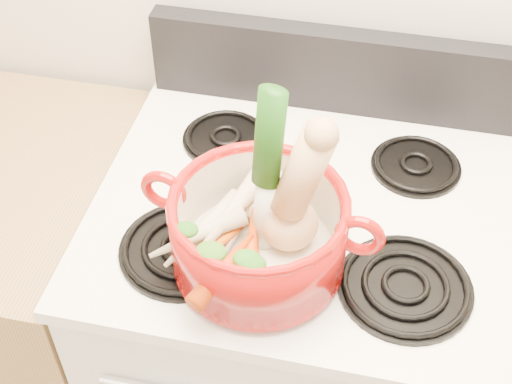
% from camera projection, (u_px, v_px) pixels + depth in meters
% --- Properties ---
extents(stove_body, '(0.76, 0.65, 0.92)m').
position_uv_depth(stove_body, '(296.00, 349.00, 1.66)').
color(stove_body, white).
rests_on(stove_body, floor).
extents(cooktop, '(0.78, 0.67, 0.03)m').
position_uv_depth(cooktop, '(307.00, 209.00, 1.33)').
color(cooktop, white).
rests_on(cooktop, stove_body).
extents(control_backsplash, '(0.76, 0.05, 0.18)m').
position_uv_depth(control_backsplash, '(333.00, 70.00, 1.46)').
color(control_backsplash, black).
rests_on(control_backsplash, cooktop).
extents(burner_front_left, '(0.22, 0.22, 0.02)m').
position_uv_depth(burner_front_left, '(183.00, 248.00, 1.23)').
color(burner_front_left, black).
rests_on(burner_front_left, cooktop).
extents(burner_front_right, '(0.22, 0.22, 0.02)m').
position_uv_depth(burner_front_right, '(405.00, 286.00, 1.17)').
color(burner_front_right, black).
rests_on(burner_front_right, cooktop).
extents(burner_back_left, '(0.17, 0.17, 0.02)m').
position_uv_depth(burner_back_left, '(226.00, 137.00, 1.43)').
color(burner_back_left, black).
rests_on(burner_back_left, cooktop).
extents(burner_back_right, '(0.17, 0.17, 0.02)m').
position_uv_depth(burner_back_right, '(416.00, 164.00, 1.38)').
color(burner_back_right, black).
rests_on(burner_back_right, cooktop).
extents(dutch_oven, '(0.31, 0.31, 0.14)m').
position_uv_depth(dutch_oven, '(259.00, 233.00, 1.15)').
color(dutch_oven, '#9A0D0A').
rests_on(dutch_oven, burner_front_left).
extents(pot_handle_left, '(0.08, 0.03, 0.08)m').
position_uv_depth(pot_handle_left, '(164.00, 190.00, 1.15)').
color(pot_handle_left, '#9A0D0A').
rests_on(pot_handle_left, dutch_oven).
extents(pot_handle_right, '(0.08, 0.03, 0.08)m').
position_uv_depth(pot_handle_right, '(360.00, 236.00, 1.08)').
color(pot_handle_right, '#9A0D0A').
rests_on(pot_handle_right, dutch_oven).
extents(squash, '(0.19, 0.15, 0.26)m').
position_uv_depth(squash, '(291.00, 190.00, 1.10)').
color(squash, tan).
rests_on(squash, dutch_oven).
extents(leek, '(0.07, 0.09, 0.31)m').
position_uv_depth(leek, '(267.00, 171.00, 1.09)').
color(leek, silver).
rests_on(leek, dutch_oven).
extents(ginger, '(0.09, 0.07, 0.04)m').
position_uv_depth(ginger, '(265.00, 209.00, 1.21)').
color(ginger, tan).
rests_on(ginger, dutch_oven).
extents(parsnip_0, '(0.17, 0.23, 0.07)m').
position_uv_depth(parsnip_0, '(231.00, 215.00, 1.20)').
color(parsnip_0, beige).
rests_on(parsnip_0, dutch_oven).
extents(parsnip_1, '(0.12, 0.17, 0.05)m').
position_uv_depth(parsnip_1, '(203.00, 229.00, 1.17)').
color(parsnip_1, '#EFE7C3').
rests_on(parsnip_1, dutch_oven).
extents(parsnip_2, '(0.06, 0.17, 0.05)m').
position_uv_depth(parsnip_2, '(243.00, 212.00, 1.19)').
color(parsnip_2, beige).
rests_on(parsnip_2, dutch_oven).
extents(parsnip_3, '(0.16, 0.13, 0.05)m').
position_uv_depth(parsnip_3, '(197.00, 234.00, 1.15)').
color(parsnip_3, beige).
rests_on(parsnip_3, dutch_oven).
extents(parsnip_4, '(0.13, 0.24, 0.07)m').
position_uv_depth(parsnip_4, '(237.00, 204.00, 1.17)').
color(parsnip_4, beige).
rests_on(parsnip_4, dutch_oven).
extents(carrot_0, '(0.06, 0.16, 0.05)m').
position_uv_depth(carrot_0, '(253.00, 271.00, 1.12)').
color(carrot_0, '#BE3909').
rests_on(carrot_0, dutch_oven).
extents(carrot_1, '(0.10, 0.13, 0.04)m').
position_uv_depth(carrot_1, '(215.00, 248.00, 1.15)').
color(carrot_1, '#CD530A').
rests_on(carrot_1, dutch_oven).
extents(carrot_2, '(0.06, 0.17, 0.05)m').
position_uv_depth(carrot_2, '(251.00, 250.00, 1.13)').
color(carrot_2, '#CD460A').
rests_on(carrot_2, dutch_oven).
extents(carrot_3, '(0.09, 0.16, 0.05)m').
position_uv_depth(carrot_3, '(224.00, 270.00, 1.10)').
color(carrot_3, '#BA3C09').
rests_on(carrot_3, dutch_oven).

